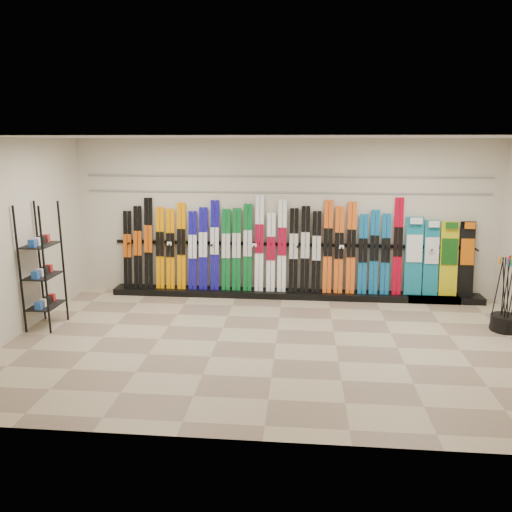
{
  "coord_description": "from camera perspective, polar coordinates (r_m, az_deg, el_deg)",
  "views": [
    {
      "loc": [
        0.34,
        -6.96,
        2.95
      ],
      "look_at": [
        -0.39,
        1.0,
        1.1
      ],
      "focal_mm": 35.0,
      "sensor_mm": 36.0,
      "label": 1
    }
  ],
  "objects": [
    {
      "name": "snowboards",
      "position": [
        9.88,
        20.17,
        -0.2
      ],
      "size": [
        1.26,
        0.23,
        1.46
      ],
      "color": "#14728C",
      "rests_on": "ski_rack_base"
    },
    {
      "name": "ceiling",
      "position": [
        6.96,
        2.52,
        13.43
      ],
      "size": [
        8.0,
        8.0,
        0.0
      ],
      "primitive_type": "plane",
      "rotation": [
        3.14,
        0.0,
        0.0
      ],
      "color": "silver",
      "rests_on": "back_wall"
    },
    {
      "name": "floor",
      "position": [
        7.56,
        2.29,
        -9.93
      ],
      "size": [
        8.0,
        8.0,
        0.0
      ],
      "primitive_type": "plane",
      "color": "gray",
      "rests_on": "ground"
    },
    {
      "name": "slatwall_rail_1",
      "position": [
        9.46,
        3.22,
        9.08
      ],
      "size": [
        7.6,
        0.02,
        0.03
      ],
      "primitive_type": "cube",
      "color": "gray",
      "rests_on": "back_wall"
    },
    {
      "name": "left_wall",
      "position": [
        8.33,
        -26.29,
        1.65
      ],
      "size": [
        0.0,
        5.0,
        5.0
      ],
      "primitive_type": "plane",
      "rotation": [
        1.57,
        0.0,
        1.57
      ],
      "color": "beige",
      "rests_on": "floor"
    },
    {
      "name": "pole_bin",
      "position": [
        8.92,
        26.57,
        -6.87
      ],
      "size": [
        0.44,
        0.44,
        0.25
      ],
      "primitive_type": "cylinder",
      "color": "black",
      "rests_on": "floor"
    },
    {
      "name": "slatwall_rail_0",
      "position": [
        9.49,
        3.19,
        7.28
      ],
      "size": [
        7.6,
        0.02,
        0.03
      ],
      "primitive_type": "cube",
      "color": "gray",
      "rests_on": "back_wall"
    },
    {
      "name": "skis",
      "position": [
        9.54,
        0.46,
        0.85
      ],
      "size": [
        5.36,
        0.26,
        1.83
      ],
      "color": "black",
      "rests_on": "ski_rack_base"
    },
    {
      "name": "ski_poles",
      "position": [
        8.75,
        26.7,
        -3.91
      ],
      "size": [
        0.34,
        0.31,
        1.18
      ],
      "color": "black",
      "rests_on": "pole_bin"
    },
    {
      "name": "back_wall",
      "position": [
        9.57,
        3.16,
        4.31
      ],
      "size": [
        8.0,
        0.0,
        8.0
      ],
      "primitive_type": "plane",
      "rotation": [
        1.57,
        0.0,
        0.0
      ],
      "color": "beige",
      "rests_on": "floor"
    },
    {
      "name": "ski_rack_base",
      "position": [
        9.68,
        4.34,
        -4.37
      ],
      "size": [
        8.0,
        0.4,
        0.12
      ],
      "primitive_type": "cube",
      "color": "black",
      "rests_on": "floor"
    },
    {
      "name": "accessory_rack",
      "position": [
        8.62,
        -23.25,
        -1.08
      ],
      "size": [
        0.4,
        0.6,
        2.01
      ],
      "primitive_type": "cube",
      "color": "black",
      "rests_on": "floor"
    }
  ]
}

